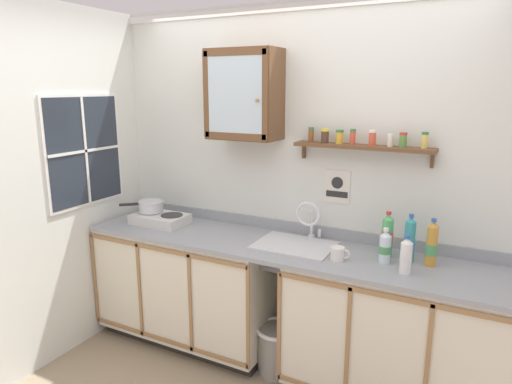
# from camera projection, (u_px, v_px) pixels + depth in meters

# --- Properties ---
(back_wall) EXTENTS (3.60, 0.07, 2.55)m
(back_wall) POSITION_uv_depth(u_px,v_px,m) (299.00, 184.00, 3.30)
(back_wall) COLOR silver
(back_wall) RESTS_ON ground
(side_wall_left) EXTENTS (0.05, 3.41, 2.55)m
(side_wall_left) POSITION_uv_depth(u_px,v_px,m) (49.00, 189.00, 3.19)
(side_wall_left) COLOR silver
(side_wall_left) RESTS_ON ground
(lower_cabinet_run) EXTENTS (1.42, 0.61, 0.89)m
(lower_cabinet_run) POSITION_uv_depth(u_px,v_px,m) (189.00, 285.00, 3.56)
(lower_cabinet_run) COLOR black
(lower_cabinet_run) RESTS_ON ground
(lower_cabinet_run_right) EXTENTS (1.36, 0.61, 0.89)m
(lower_cabinet_run_right) POSITION_uv_depth(u_px,v_px,m) (396.00, 335.00, 2.85)
(lower_cabinet_run_right) COLOR black
(lower_cabinet_run_right) RESTS_ON ground
(countertop) EXTENTS (2.96, 0.63, 0.03)m
(countertop) POSITION_uv_depth(u_px,v_px,m) (280.00, 247.00, 3.11)
(countertop) COLOR gray
(countertop) RESTS_ON lower_cabinet_run
(backsplash) EXTENTS (2.96, 0.02, 0.08)m
(backsplash) POSITION_uv_depth(u_px,v_px,m) (297.00, 228.00, 3.35)
(backsplash) COLOR gray
(backsplash) RESTS_ON countertop
(sink) EXTENTS (0.53, 0.44, 0.43)m
(sink) POSITION_uv_depth(u_px,v_px,m) (296.00, 249.00, 3.10)
(sink) COLOR silver
(sink) RESTS_ON countertop
(hot_plate_stove) EXTENTS (0.43, 0.27, 0.08)m
(hot_plate_stove) POSITION_uv_depth(u_px,v_px,m) (160.00, 219.00, 3.57)
(hot_plate_stove) COLOR silver
(hot_plate_stove) RESTS_ON countertop
(saucepan) EXTENTS (0.29, 0.27, 0.09)m
(saucepan) POSITION_uv_depth(u_px,v_px,m) (151.00, 206.00, 3.61)
(saucepan) COLOR silver
(saucepan) RESTS_ON hot_plate_stove
(bottle_opaque_white_0) EXTENTS (0.07, 0.07, 0.24)m
(bottle_opaque_white_0) POSITION_uv_depth(u_px,v_px,m) (406.00, 256.00, 2.60)
(bottle_opaque_white_0) COLOR white
(bottle_opaque_white_0) RESTS_ON countertop
(bottle_juice_amber_1) EXTENTS (0.07, 0.07, 0.30)m
(bottle_juice_amber_1) POSITION_uv_depth(u_px,v_px,m) (432.00, 245.00, 2.71)
(bottle_juice_amber_1) COLOR gold
(bottle_juice_amber_1) RESTS_ON countertop
(bottle_water_clear_2) EXTENTS (0.07, 0.07, 0.22)m
(bottle_water_clear_2) POSITION_uv_depth(u_px,v_px,m) (385.00, 247.00, 2.76)
(bottle_water_clear_2) COLOR silver
(bottle_water_clear_2) RESTS_ON countertop
(bottle_detergent_teal_3) EXTENTS (0.07, 0.07, 0.30)m
(bottle_detergent_teal_3) POSITION_uv_depth(u_px,v_px,m) (410.00, 241.00, 2.78)
(bottle_detergent_teal_3) COLOR teal
(bottle_detergent_teal_3) RESTS_ON countertop
(bottle_soda_green_4) EXTENTS (0.07, 0.07, 0.30)m
(bottle_soda_green_4) POSITION_uv_depth(u_px,v_px,m) (387.00, 236.00, 2.86)
(bottle_soda_green_4) COLOR #4CB266
(bottle_soda_green_4) RESTS_ON countertop
(mug) EXTENTS (0.12, 0.09, 0.09)m
(mug) POSITION_uv_depth(u_px,v_px,m) (338.00, 254.00, 2.82)
(mug) COLOR white
(mug) RESTS_ON countertop
(wall_cabinet) EXTENTS (0.51, 0.30, 0.63)m
(wall_cabinet) POSITION_uv_depth(u_px,v_px,m) (244.00, 95.00, 3.18)
(wall_cabinet) COLOR brown
(spice_shelf) EXTENTS (0.92, 0.14, 0.23)m
(spice_shelf) POSITION_uv_depth(u_px,v_px,m) (362.00, 144.00, 2.94)
(spice_shelf) COLOR brown
(warning_sign) EXTENTS (0.18, 0.01, 0.23)m
(warning_sign) POSITION_uv_depth(u_px,v_px,m) (337.00, 187.00, 3.14)
(warning_sign) COLOR silver
(window) EXTENTS (0.03, 0.71, 0.84)m
(window) POSITION_uv_depth(u_px,v_px,m) (84.00, 151.00, 3.39)
(window) COLOR #262D38
(trash_bin) EXTENTS (0.32, 0.32, 0.34)m
(trash_bin) POSITION_uv_depth(u_px,v_px,m) (278.00, 348.00, 3.19)
(trash_bin) COLOR gray
(trash_bin) RESTS_ON ground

